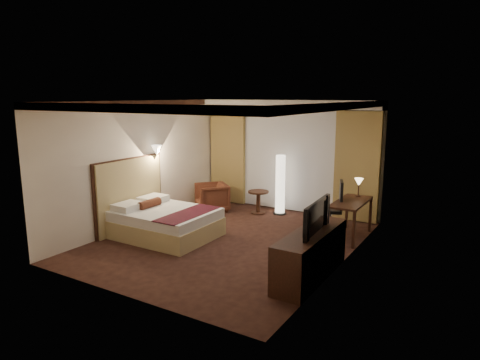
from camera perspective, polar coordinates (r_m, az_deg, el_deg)
The scene contains 21 objects.
floor at distance 8.48m, azimuth -1.41°, elevation -8.10°, with size 4.50×5.50×0.01m, color black.
ceiling at distance 8.00m, azimuth -1.51°, elevation 10.47°, with size 4.50×5.50×0.01m, color white.
back_wall at distance 10.52m, azimuth 6.65°, elevation 3.20°, with size 4.50×0.02×2.70m, color beige.
left_wall at distance 9.52m, azimuth -12.95°, elevation 2.15°, with size 0.02×5.50×2.70m, color beige.
right_wall at distance 7.19m, azimuth 13.82°, elevation -0.77°, with size 0.02×5.50×2.70m, color beige.
crown_molding at distance 8.00m, azimuth -1.51°, elevation 10.04°, with size 4.50×5.50×0.12m, color black, non-canonical shape.
soffit at distance 10.20m, azimuth 6.21°, elevation 10.01°, with size 4.50×0.50×0.20m, color white.
curtain_sheer at distance 10.46m, azimuth 6.45°, elevation 2.61°, with size 2.48×0.04×2.45m, color silver.
curtain_left_drape at distance 11.22m, azimuth -1.59°, elevation 3.26°, with size 1.00×0.14×2.45m, color #AA8C4D.
curtain_right_drape at distance 9.83m, azimuth 15.34°, elevation 1.72°, with size 1.00×0.14×2.45m, color #AA8C4D.
wall_sconce at distance 9.60m, azimuth -11.05°, elevation 3.92°, with size 0.24×0.24×0.24m, color white, non-canonical shape.
bed at distance 8.77m, azimuth -9.83°, elevation -5.68°, with size 1.91×1.49×0.56m, color white, non-canonical shape.
headboard at distance 9.30m, azimuth -14.42°, elevation -1.91°, with size 0.12×1.79×1.50m, color tan, non-canonical shape.
armchair at distance 10.55m, azimuth -3.78°, elevation -2.12°, with size 0.73×0.68×0.75m, color #4D2417.
side_table at distance 10.33m, azimuth 2.46°, elevation -2.96°, with size 0.50×0.50×0.55m, color black, non-canonical shape.
floor_lamp at distance 10.20m, azimuth 5.39°, elevation -0.61°, with size 0.30×0.30×1.44m, color white, non-canonical shape.
desk at distance 8.84m, azimuth 14.47°, elevation -5.10°, with size 0.55×1.27×0.75m, color black, non-canonical shape.
desk_lamp at distance 9.16m, azimuth 15.52°, elevation -1.07°, with size 0.18×0.18×0.34m, color #FFD899, non-canonical shape.
office_chair at distance 8.86m, azimuth 11.89°, elevation -3.65°, with size 0.55×0.55×1.14m, color black, non-canonical shape.
dresser at distance 6.84m, azimuth 9.40°, elevation -9.77°, with size 0.50×1.91×0.74m, color black, non-canonical shape.
television at distance 6.63m, azimuth 9.35°, elevation -4.14°, with size 1.11×0.64×0.15m, color black.
Camera 1 is at (4.32, -6.74, 2.81)m, focal length 32.00 mm.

